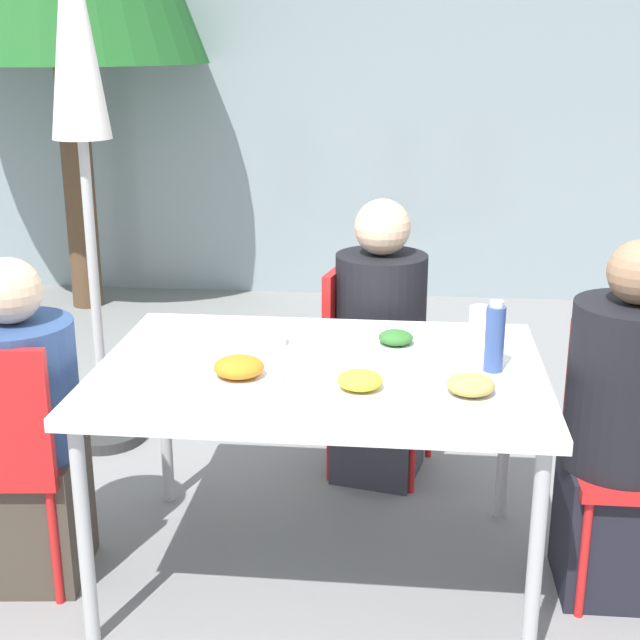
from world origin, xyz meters
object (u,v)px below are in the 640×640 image
(chair_left, at_px, (0,446))
(person_right, at_px, (622,436))
(person_left, at_px, (24,436))
(bottle, at_px, (495,338))
(closed_umbrella, at_px, (78,77))
(drinking_cup, at_px, (480,319))
(chair_right, at_px, (631,437))
(person_far, at_px, (380,351))
(chair_far, at_px, (364,353))
(salad_bowl, at_px, (263,338))

(chair_left, xyz_separation_m, person_right, (1.95, 0.20, 0.04))
(person_left, distance_m, bottle, 1.54)
(person_right, bearing_deg, closed_umbrella, -25.53)
(closed_umbrella, height_order, bottle, closed_umbrella)
(person_left, height_order, bottle, person_left)
(person_left, relative_size, bottle, 4.88)
(chair_left, height_order, person_right, person_right)
(chair_left, relative_size, drinking_cup, 9.57)
(chair_right, distance_m, person_right, 0.10)
(person_left, height_order, person_far, person_far)
(person_far, bearing_deg, closed_umbrella, -86.98)
(chair_far, xyz_separation_m, salad_bowl, (-0.31, -0.64, 0.27))
(chair_far, height_order, salad_bowl, chair_far)
(bottle, bearing_deg, person_left, -175.70)
(chair_right, relative_size, salad_bowl, 5.72)
(chair_left, relative_size, closed_umbrella, 0.38)
(person_right, bearing_deg, chair_far, -43.78)
(chair_right, xyz_separation_m, person_far, (-0.84, 0.65, 0.03))
(bottle, relative_size, drinking_cup, 2.48)
(person_far, bearing_deg, drinking_cup, 58.43)
(bottle, xyz_separation_m, drinking_cup, (-0.02, 0.39, -0.06))
(chair_left, distance_m, chair_far, 1.48)
(person_far, relative_size, drinking_cup, 12.73)
(person_left, distance_m, closed_umbrella, 1.52)
(person_left, xyz_separation_m, person_far, (1.12, 0.85, 0.03))
(person_left, bearing_deg, chair_right, -0.49)
(chair_right, relative_size, person_right, 0.74)
(chair_right, distance_m, person_far, 1.06)
(chair_right, relative_size, chair_far, 1.00)
(bottle, height_order, salad_bowl, bottle)
(person_far, bearing_deg, person_left, -40.34)
(closed_umbrella, bearing_deg, bottle, -30.27)
(person_left, distance_m, person_right, 1.91)
(bottle, bearing_deg, person_far, 116.98)
(chair_left, distance_m, closed_umbrella, 1.57)
(person_far, xyz_separation_m, salad_bowl, (-0.37, -0.57, 0.23))
(chair_right, height_order, drinking_cup, chair_right)
(drinking_cup, bearing_deg, person_left, -161.20)
(chair_far, relative_size, closed_umbrella, 0.38)
(person_far, bearing_deg, chair_far, -121.94)
(person_left, bearing_deg, salad_bowl, 14.43)
(chair_right, bearing_deg, bottle, 9.48)
(bottle, bearing_deg, chair_right, 10.13)
(drinking_cup, bearing_deg, chair_right, -32.81)
(closed_umbrella, bearing_deg, chair_right, -22.49)
(chair_left, relative_size, chair_right, 1.00)
(closed_umbrella, xyz_separation_m, drinking_cup, (1.60, -0.55, -0.80))
(closed_umbrella, distance_m, drinking_cup, 1.87)
(bottle, relative_size, salad_bowl, 1.48)
(person_right, relative_size, drinking_cup, 12.94)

